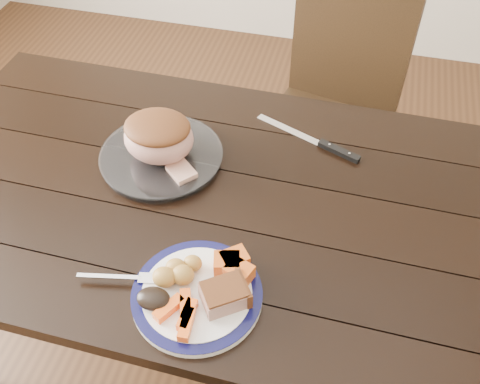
% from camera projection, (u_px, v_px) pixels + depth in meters
% --- Properties ---
extents(ground, '(4.00, 4.00, 0.00)m').
position_uv_depth(ground, '(219.00, 339.00, 1.88)').
color(ground, '#472B16').
rests_on(ground, ground).
extents(dining_table, '(1.61, 0.92, 0.75)m').
position_uv_depth(dining_table, '(212.00, 218.00, 1.39)').
color(dining_table, black).
rests_on(dining_table, ground).
extents(chair_far, '(0.50, 0.51, 0.93)m').
position_uv_depth(chair_far, '(333.00, 104.00, 1.94)').
color(chair_far, black).
rests_on(chair_far, ground).
extents(dinner_plate, '(0.28, 0.28, 0.02)m').
position_uv_depth(dinner_plate, '(197.00, 295.00, 1.12)').
color(dinner_plate, white).
rests_on(dinner_plate, dining_table).
extents(plate_rim, '(0.28, 0.28, 0.02)m').
position_uv_depth(plate_rim, '(197.00, 293.00, 1.11)').
color(plate_rim, '#0B0B38').
rests_on(plate_rim, dinner_plate).
extents(serving_platter, '(0.31, 0.31, 0.02)m').
position_uv_depth(serving_platter, '(162.00, 157.00, 1.41)').
color(serving_platter, white).
rests_on(serving_platter, dining_table).
extents(pork_slice, '(0.11, 0.11, 0.04)m').
position_uv_depth(pork_slice, '(224.00, 295.00, 1.08)').
color(pork_slice, tan).
rests_on(pork_slice, dinner_plate).
extents(roasted_potatoes, '(0.09, 0.09, 0.04)m').
position_uv_depth(roasted_potatoes, '(177.00, 272.00, 1.12)').
color(roasted_potatoes, gold).
rests_on(roasted_potatoes, dinner_plate).
extents(carrot_batons, '(0.09, 0.11, 0.02)m').
position_uv_depth(carrot_batons, '(182.00, 313.00, 1.07)').
color(carrot_batons, '#F55C14').
rests_on(carrot_batons, dinner_plate).
extents(pumpkin_wedges, '(0.10, 0.09, 0.04)m').
position_uv_depth(pumpkin_wedges, '(233.00, 265.00, 1.13)').
color(pumpkin_wedges, orange).
rests_on(pumpkin_wedges, dinner_plate).
extents(dark_mushroom, '(0.07, 0.05, 0.03)m').
position_uv_depth(dark_mushroom, '(153.00, 299.00, 1.08)').
color(dark_mushroom, black).
rests_on(dark_mushroom, dinner_plate).
extents(fork, '(0.18, 0.05, 0.00)m').
position_uv_depth(fork, '(125.00, 278.00, 1.14)').
color(fork, silver).
rests_on(fork, dinner_plate).
extents(roast_joint, '(0.18, 0.16, 0.12)m').
position_uv_depth(roast_joint, '(159.00, 138.00, 1.36)').
color(roast_joint, tan).
rests_on(roast_joint, serving_platter).
extents(cut_slice, '(0.09, 0.09, 0.02)m').
position_uv_depth(cut_slice, '(182.00, 172.00, 1.34)').
color(cut_slice, tan).
rests_on(cut_slice, serving_platter).
extents(carving_knife, '(0.30, 0.14, 0.01)m').
position_uv_depth(carving_knife, '(326.00, 146.00, 1.44)').
color(carving_knife, silver).
rests_on(carving_knife, dining_table).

